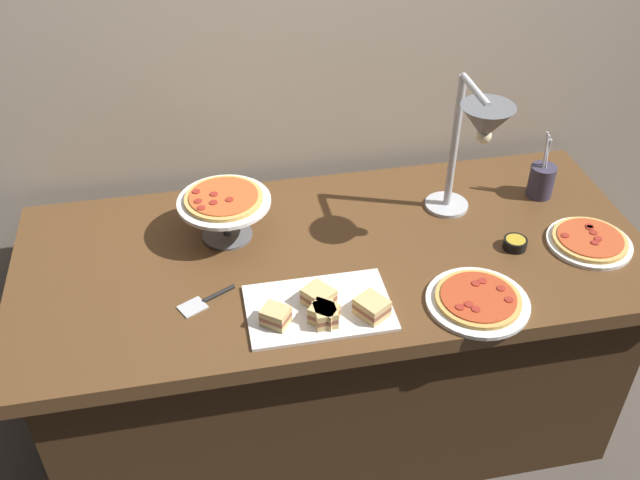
{
  "coord_description": "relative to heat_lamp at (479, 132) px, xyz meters",
  "views": [
    {
      "loc": [
        -0.37,
        -1.63,
        2.1
      ],
      "look_at": [
        -0.04,
        0.0,
        0.81
      ],
      "focal_mm": 40.15,
      "sensor_mm": 36.0,
      "label": 1
    }
  ],
  "objects": [
    {
      "name": "ground_plane",
      "position": [
        -0.41,
        -0.0,
        -1.12
      ],
      "size": [
        8.0,
        8.0,
        0.0
      ],
      "primitive_type": "plane",
      "color": "#4C443D"
    },
    {
      "name": "back_wall",
      "position": [
        -0.41,
        0.5,
        0.08
      ],
      "size": [
        4.4,
        0.04,
        2.4
      ],
      "primitive_type": "cube",
      "color": "#B7A893",
      "rests_on": "ground_plane"
    },
    {
      "name": "buffet_table",
      "position": [
        -0.41,
        -0.0,
        -0.74
      ],
      "size": [
        1.9,
        0.84,
        0.76
      ],
      "color": "brown",
      "rests_on": "ground_plane"
    },
    {
      "name": "heat_lamp",
      "position": [
        0.0,
        0.0,
        0.0
      ],
      "size": [
        0.15,
        0.34,
        0.47
      ],
      "color": "#B7BABF",
      "rests_on": "buffet_table"
    },
    {
      "name": "pizza_plate_front",
      "position": [
        0.36,
        -0.12,
        -0.35
      ],
      "size": [
        0.25,
        0.25,
        0.03
      ],
      "color": "white",
      "rests_on": "buffet_table"
    },
    {
      "name": "pizza_plate_center",
      "position": [
        -0.07,
        -0.3,
        -0.35
      ],
      "size": [
        0.29,
        0.29,
        0.03
      ],
      "color": "white",
      "rests_on": "buffet_table"
    },
    {
      "name": "pizza_plate_raised_stand",
      "position": [
        -0.72,
        0.14,
        -0.24
      ],
      "size": [
        0.28,
        0.28,
        0.15
      ],
      "color": "#595B60",
      "rests_on": "buffet_table"
    },
    {
      "name": "sandwich_platter",
      "position": [
        -0.49,
        -0.26,
        -0.34
      ],
      "size": [
        0.39,
        0.25,
        0.06
      ],
      "color": "white",
      "rests_on": "buffet_table"
    },
    {
      "name": "sauce_cup_near",
      "position": [
        0.13,
        -0.09,
        -0.34
      ],
      "size": [
        0.07,
        0.07,
        0.03
      ],
      "color": "black",
      "rests_on": "buffet_table"
    },
    {
      "name": "utensil_holder",
      "position": [
        0.32,
        0.16,
        -0.3
      ],
      "size": [
        0.08,
        0.08,
        0.23
      ],
      "color": "#383347",
      "rests_on": "buffet_table"
    },
    {
      "name": "serving_spatula",
      "position": [
        -0.8,
        -0.15,
        -0.36
      ],
      "size": [
        0.17,
        0.11,
        0.01
      ],
      "color": "#B7BABF",
      "rests_on": "buffet_table"
    }
  ]
}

